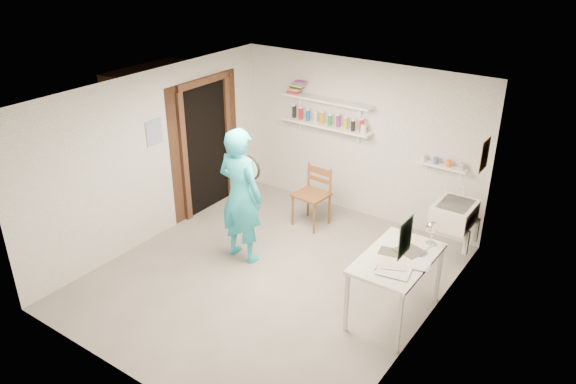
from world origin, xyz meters
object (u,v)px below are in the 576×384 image
Objects in this scene: belfast_sink at (454,214)px; work_table at (395,286)px; desk_lamp at (433,227)px; man at (241,195)px; wall_clock at (250,168)px; wooden_chair at (311,195)px.

work_table is at bearing -94.11° from belfast_sink.
belfast_sink is 1.56m from work_table.
desk_lamp is (0.20, 0.47, 0.61)m from work_table.
wall_clock is (-0.01, 0.22, 0.31)m from man.
belfast_sink is 0.51× the size of work_table.
belfast_sink is 0.60× the size of wooden_chair.
desk_lamp is at bearing 67.58° from work_table.
belfast_sink is at bearing 10.96° from wooden_chair.
wall_clock is 2.41m from work_table.
work_table is at bearing -28.92° from wooden_chair.
wall_clock is at bearing -174.17° from desk_lamp.
wall_clock is 2.47m from desk_lamp.
man is 5.56× the size of wall_clock.
man is at bearing 179.89° from work_table.
desk_lamp reaches higher than work_table.
work_table is (2.24, -0.00, -0.53)m from man.
man is at bearing -169.08° from desk_lamp.
wooden_chair is at bearing 77.76° from wall_clock.
belfast_sink is at bearing 31.65° from wall_clock.
wooden_chair is (-2.07, -0.23, -0.20)m from belfast_sink.
belfast_sink is 1.10m from desk_lamp.
desk_lamp is at bearing -85.38° from belfast_sink.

